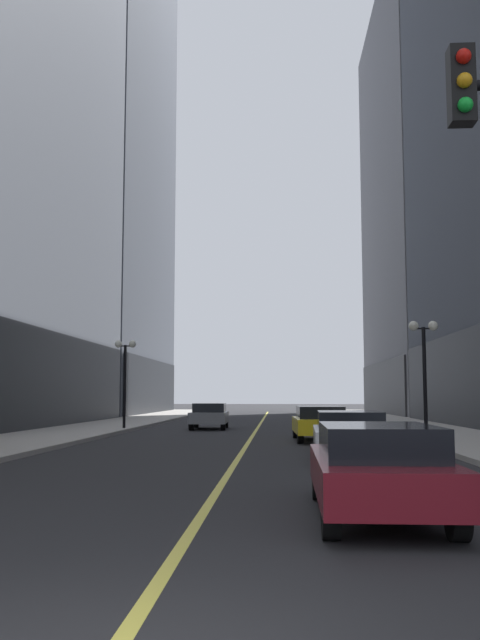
% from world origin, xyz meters
% --- Properties ---
extents(ground_plane, '(200.00, 200.00, 0.00)m').
position_xyz_m(ground_plane, '(0.00, 35.00, 0.00)').
color(ground_plane, '#262628').
extents(sidewalk_left, '(4.50, 78.00, 0.15)m').
position_xyz_m(sidewalk_left, '(-8.25, 35.00, 0.07)').
color(sidewalk_left, '#ADA8A0').
rests_on(sidewalk_left, ground).
extents(sidewalk_right, '(4.50, 78.00, 0.15)m').
position_xyz_m(sidewalk_right, '(8.25, 35.00, 0.07)').
color(sidewalk_right, '#ADA8A0').
rests_on(sidewalk_right, ground).
extents(lane_centre_stripe, '(0.16, 70.00, 0.01)m').
position_xyz_m(lane_centre_stripe, '(0.00, 35.00, 0.00)').
color(lane_centre_stripe, '#E5D64C').
rests_on(lane_centre_stripe, ground).
extents(building_right_far, '(14.34, 26.00, 39.26)m').
position_xyz_m(building_right_far, '(17.56, 60.00, 19.56)').
color(building_right_far, gray).
rests_on(building_right_far, ground).
extents(car_maroon, '(1.81, 4.72, 1.32)m').
position_xyz_m(car_maroon, '(2.52, 5.97, 0.72)').
color(car_maroon, maroon).
rests_on(car_maroon, ground).
extents(car_white, '(1.99, 4.59, 1.32)m').
position_xyz_m(car_white, '(2.97, 14.39, 0.72)').
color(car_white, silver).
rests_on(car_white, ground).
extents(car_yellow, '(2.01, 4.79, 1.32)m').
position_xyz_m(car_yellow, '(2.68, 22.79, 0.72)').
color(car_yellow, yellow).
rests_on(car_yellow, ground).
extents(car_grey, '(1.92, 4.05, 1.32)m').
position_xyz_m(car_grey, '(-2.46, 32.08, 0.72)').
color(car_grey, slate).
rests_on(car_grey, ground).
extents(street_lamp_left_far, '(1.06, 0.36, 4.43)m').
position_xyz_m(street_lamp_left_far, '(-6.40, 29.71, 3.26)').
color(street_lamp_left_far, black).
rests_on(street_lamp_left_far, ground).
extents(street_lamp_right_mid, '(1.06, 0.36, 4.43)m').
position_xyz_m(street_lamp_right_mid, '(6.40, 21.33, 3.26)').
color(street_lamp_right_mid, black).
rests_on(street_lamp_right_mid, ground).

